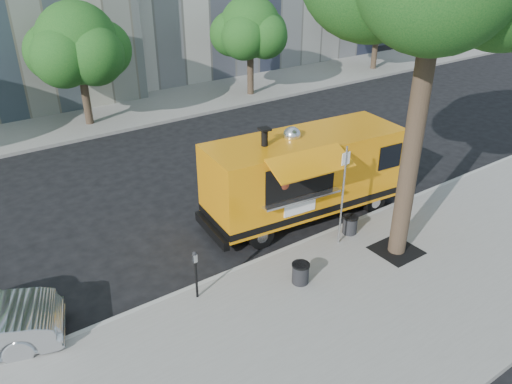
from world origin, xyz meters
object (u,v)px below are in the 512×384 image
at_px(parking_meter, 196,269).
at_px(sign_post, 343,190).
at_px(far_tree_c, 250,27).
at_px(trash_bin_left, 350,224).
at_px(trash_bin_right, 300,273).
at_px(far_tree_b, 77,43).
at_px(far_tree_d, 379,9).
at_px(food_truck, 304,174).

bearing_deg(parking_meter, sign_post, -2.52).
relative_size(far_tree_c, sign_post, 1.74).
bearing_deg(far_tree_c, trash_bin_left, -112.95).
bearing_deg(trash_bin_right, far_tree_b, 91.70).
height_order(far_tree_d, trash_bin_left, far_tree_d).
distance_m(far_tree_d, trash_bin_right, 24.08).
height_order(far_tree_c, food_truck, far_tree_c).
bearing_deg(far_tree_b, trash_bin_right, -88.30).
relative_size(far_tree_b, far_tree_d, 0.97).
xyz_separation_m(parking_meter, trash_bin_left, (5.18, -0.00, -0.53)).
relative_size(sign_post, food_truck, 0.44).
relative_size(far_tree_c, far_tree_d, 0.92).
height_order(far_tree_b, trash_bin_left, far_tree_b).
bearing_deg(far_tree_c, trash_bin_right, -120.10).
distance_m(far_tree_b, food_truck, 12.84).
relative_size(far_tree_b, parking_meter, 4.12).
distance_m(far_tree_b, trash_bin_right, 15.44).
bearing_deg(trash_bin_left, food_truck, 102.50).
bearing_deg(far_tree_b, trash_bin_left, -77.26).
bearing_deg(parking_meter, far_tree_d, 33.60).
bearing_deg(far_tree_b, parking_meter, -98.10).
xyz_separation_m(far_tree_c, sign_post, (-6.45, -13.95, -1.87)).
distance_m(food_truck, trash_bin_left, 2.08).
bearing_deg(trash_bin_right, food_truck, 49.45).
xyz_separation_m(far_tree_d, trash_bin_left, (-15.82, -13.95, -3.44)).
relative_size(far_tree_d, trash_bin_left, 10.20).
bearing_deg(trash_bin_left, far_tree_d, 41.40).
bearing_deg(trash_bin_right, trash_bin_left, 20.20).
distance_m(sign_post, trash_bin_left, 1.55).
xyz_separation_m(far_tree_c, food_truck, (-6.21, -12.01, -2.19)).
xyz_separation_m(far_tree_b, sign_post, (2.55, -14.25, -1.98)).
bearing_deg(trash_bin_left, far_tree_c, 67.05).
relative_size(food_truck, trash_bin_left, 12.20).
bearing_deg(food_truck, parking_meter, -154.36).
distance_m(far_tree_d, sign_post, 21.79).
xyz_separation_m(far_tree_c, far_tree_d, (10.00, 0.20, 0.17)).
bearing_deg(food_truck, far_tree_d, 42.74).
bearing_deg(food_truck, trash_bin_left, -71.77).
bearing_deg(far_tree_b, far_tree_c, -1.91).
distance_m(food_truck, trash_bin_right, 3.76).
relative_size(parking_meter, trash_bin_left, 2.41).
bearing_deg(far_tree_b, sign_post, -79.85).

